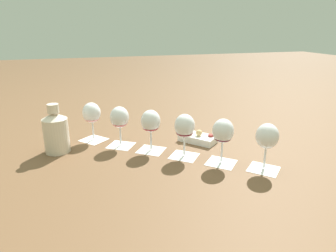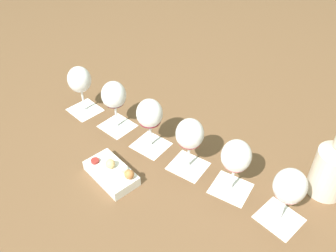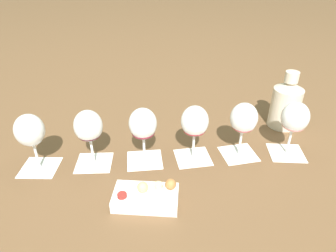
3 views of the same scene
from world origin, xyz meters
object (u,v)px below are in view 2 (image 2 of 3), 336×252
(wine_glass_3, at_px, (150,116))
(wine_glass_4, at_px, (114,97))
(wine_glass_0, at_px, (289,188))
(wine_glass_5, at_px, (80,82))
(wine_glass_1, at_px, (236,158))
(wine_glass_2, at_px, (190,136))
(ceramic_vase, at_px, (332,168))
(snack_dish, at_px, (112,173))

(wine_glass_3, xyz_separation_m, wine_glass_4, (0.11, -0.10, -0.00))
(wine_glass_0, distance_m, wine_glass_3, 0.44)
(wine_glass_0, bearing_deg, wine_glass_5, -39.88)
(wine_glass_1, bearing_deg, wine_glass_2, -38.25)
(ceramic_vase, bearing_deg, wine_glass_4, -26.09)
(wine_glass_2, relative_size, wine_glass_3, 1.00)
(wine_glass_0, bearing_deg, wine_glass_1, -43.39)
(wine_glass_2, xyz_separation_m, wine_glass_3, (0.11, -0.10, 0.00))
(wine_glass_1, bearing_deg, wine_glass_0, 136.61)
(wine_glass_2, bearing_deg, ceramic_vase, 164.88)
(wine_glass_0, bearing_deg, snack_dish, -19.23)
(wine_glass_3, xyz_separation_m, ceramic_vase, (-0.49, 0.20, -0.03))
(wine_glass_0, height_order, wine_glass_1, same)
(ceramic_vase, bearing_deg, snack_dish, -6.05)
(wine_glass_4, bearing_deg, wine_glass_5, -37.09)
(wine_glass_0, relative_size, wine_glass_4, 1.00)
(wine_glass_4, relative_size, snack_dish, 0.96)
(wine_glass_1, xyz_separation_m, wine_glass_2, (0.11, -0.09, 0.00))
(wine_glass_4, bearing_deg, wine_glass_1, 140.33)
(wine_glass_2, height_order, wine_glass_4, same)
(wine_glass_0, relative_size, wine_glass_3, 1.00)
(wine_glass_0, height_order, ceramic_vase, ceramic_vase)
(wine_glass_3, distance_m, snack_dish, 0.20)
(wine_glass_2, relative_size, snack_dish, 0.96)
(wine_glass_3, bearing_deg, snack_dish, 50.28)
(wine_glass_0, bearing_deg, wine_glass_2, -40.88)
(wine_glass_3, height_order, wine_glass_5, same)
(wine_glass_4, distance_m, wine_glass_5, 0.16)
(wine_glass_2, distance_m, snack_dish, 0.25)
(wine_glass_1, distance_m, wine_glass_5, 0.60)
(wine_glass_2, height_order, wine_glass_5, same)
(wine_glass_2, distance_m, wine_glass_4, 0.30)
(wine_glass_5, bearing_deg, wine_glass_0, 140.12)
(wine_glass_1, height_order, snack_dish, wine_glass_1)
(wine_glass_4, relative_size, ceramic_vase, 0.85)
(wine_glass_5, bearing_deg, wine_glass_3, 141.23)
(wine_glass_2, relative_size, wine_glass_5, 1.00)
(wine_glass_1, distance_m, wine_glass_2, 0.14)
(wine_glass_1, height_order, wine_glass_4, same)
(wine_glass_3, height_order, snack_dish, wine_glass_3)
(wine_glass_5, xyz_separation_m, snack_dish, (-0.13, 0.33, -0.10))
(ceramic_vase, bearing_deg, wine_glass_2, -15.12)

